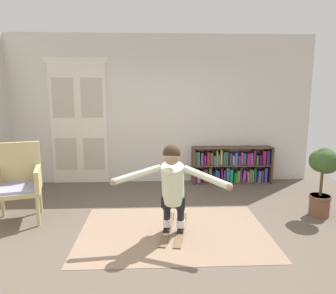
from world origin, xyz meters
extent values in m
plane|color=brown|center=(0.00, 0.00, 0.00)|extent=(7.20, 7.20, 0.00)
cube|color=beige|center=(0.00, 2.60, 1.45)|extent=(6.00, 0.10, 2.90)
cube|color=silver|center=(-1.89, 2.54, 1.18)|extent=(0.55, 0.04, 2.35)
cube|color=#B4AF9E|center=(-1.89, 2.52, 1.69)|extent=(0.41, 0.01, 0.76)
cube|color=#B4AF9E|center=(-1.89, 2.52, 0.59)|extent=(0.41, 0.01, 0.64)
cube|color=silver|center=(-1.34, 2.54, 1.18)|extent=(0.55, 0.04, 2.35)
cube|color=#B4AF9E|center=(-1.34, 2.52, 1.69)|extent=(0.41, 0.01, 0.76)
cube|color=#B4AF9E|center=(-1.34, 2.52, 0.59)|extent=(0.41, 0.01, 0.64)
cube|color=silver|center=(-1.61, 2.54, 2.40)|extent=(1.22, 0.04, 0.10)
cube|color=#886E5A|center=(0.11, 0.18, 0.00)|extent=(2.46, 1.70, 0.01)
cube|color=#4D392A|center=(0.64, 2.39, 0.36)|extent=(0.04, 0.30, 0.73)
cube|color=#4D392A|center=(2.19, 2.39, 0.36)|extent=(0.04, 0.30, 0.73)
cube|color=#4D392A|center=(1.41, 2.39, 0.01)|extent=(1.55, 0.30, 0.02)
cube|color=#4D392A|center=(1.41, 2.39, 0.36)|extent=(1.55, 0.30, 0.02)
cube|color=#4D392A|center=(1.41, 2.39, 0.72)|extent=(1.55, 0.30, 0.02)
cube|color=#8A1C7A|center=(0.68, 2.41, 0.15)|extent=(0.05, 0.18, 0.26)
cube|color=#B0BB79|center=(0.74, 2.41, 0.13)|extent=(0.04, 0.18, 0.22)
cube|color=#89306C|center=(0.79, 2.41, 0.13)|extent=(0.04, 0.17, 0.23)
cube|color=maroon|center=(0.86, 2.38, 0.16)|extent=(0.05, 0.20, 0.28)
cube|color=#287E23|center=(0.90, 2.39, 0.15)|extent=(0.04, 0.14, 0.27)
cube|color=brown|center=(0.97, 2.37, 0.17)|extent=(0.05, 0.17, 0.30)
cube|color=#19279D|center=(1.04, 2.40, 0.13)|extent=(0.05, 0.15, 0.21)
cube|color=#295059|center=(1.08, 2.38, 0.15)|extent=(0.04, 0.24, 0.26)
cube|color=#457E78|center=(1.14, 2.41, 0.13)|extent=(0.05, 0.17, 0.23)
cube|color=#6D1670|center=(1.20, 2.40, 0.16)|extent=(0.04, 0.21, 0.29)
cube|color=#57378D|center=(1.26, 2.38, 0.14)|extent=(0.05, 0.16, 0.25)
cube|color=#386875|center=(1.32, 2.38, 0.17)|extent=(0.06, 0.21, 0.30)
cube|color=teal|center=(1.39, 2.38, 0.15)|extent=(0.05, 0.21, 0.26)
cube|color=#147E1B|center=(1.48, 2.40, 0.12)|extent=(0.06, 0.23, 0.20)
cube|color=#917D51|center=(1.54, 2.39, 0.13)|extent=(0.06, 0.17, 0.23)
cube|color=#413163|center=(1.59, 2.40, 0.17)|extent=(0.04, 0.14, 0.29)
cube|color=#95418C|center=(1.66, 2.40, 0.14)|extent=(0.07, 0.16, 0.23)
cube|color=#BE69B7|center=(1.74, 2.38, 0.13)|extent=(0.04, 0.17, 0.22)
cube|color=#586835|center=(1.78, 2.39, 0.15)|extent=(0.05, 0.22, 0.26)
cube|color=#9BCB22|center=(1.84, 2.40, 0.13)|extent=(0.03, 0.14, 0.23)
cube|color=#175E60|center=(1.89, 2.40, 0.15)|extent=(0.04, 0.14, 0.27)
cube|color=#4F4B96|center=(1.96, 2.38, 0.13)|extent=(0.07, 0.21, 0.23)
cube|color=brown|center=(2.03, 2.39, 0.13)|extent=(0.05, 0.18, 0.23)
cube|color=#4349CC|center=(2.09, 2.41, 0.17)|extent=(0.05, 0.21, 0.29)
cube|color=#4D442C|center=(0.67, 2.39, 0.51)|extent=(0.04, 0.23, 0.27)
cube|color=teal|center=(0.73, 2.40, 0.51)|extent=(0.06, 0.22, 0.27)
cube|color=#5E3E64|center=(0.80, 2.39, 0.50)|extent=(0.05, 0.23, 0.25)
cube|color=#8E1E92|center=(0.86, 2.40, 0.47)|extent=(0.03, 0.23, 0.20)
cube|color=maroon|center=(0.92, 2.38, 0.51)|extent=(0.05, 0.19, 0.26)
cube|color=#875659|center=(1.00, 2.40, 0.49)|extent=(0.06, 0.14, 0.24)
cube|color=teal|center=(1.05, 2.39, 0.47)|extent=(0.04, 0.17, 0.19)
cube|color=olive|center=(1.09, 2.38, 0.52)|extent=(0.03, 0.24, 0.30)
cube|color=#825093|center=(1.13, 2.38, 0.48)|extent=(0.04, 0.15, 0.21)
cube|color=#BDCD78|center=(1.19, 2.40, 0.52)|extent=(0.04, 0.16, 0.30)
cube|color=#236445|center=(1.25, 2.37, 0.50)|extent=(0.06, 0.16, 0.26)
cube|color=#934E4E|center=(1.31, 2.41, 0.51)|extent=(0.04, 0.16, 0.26)
cube|color=navy|center=(1.38, 2.41, 0.49)|extent=(0.07, 0.19, 0.24)
cube|color=#BF6F63|center=(1.43, 2.39, 0.47)|extent=(0.04, 0.20, 0.20)
cube|color=#415EB9|center=(1.48, 2.37, 0.50)|extent=(0.05, 0.17, 0.24)
cube|color=#463F81|center=(1.54, 2.40, 0.47)|extent=(0.04, 0.22, 0.18)
cube|color=#D83EBA|center=(1.60, 2.40, 0.50)|extent=(0.03, 0.15, 0.25)
cube|color=#2F694C|center=(1.66, 2.41, 0.49)|extent=(0.06, 0.14, 0.23)
cube|color=#862092|center=(1.73, 2.38, 0.49)|extent=(0.05, 0.19, 0.23)
cube|color=#9E4B59|center=(1.78, 2.37, 0.49)|extent=(0.04, 0.17, 0.24)
cube|color=#4E204A|center=(1.83, 2.38, 0.52)|extent=(0.06, 0.21, 0.29)
cube|color=#4A702D|center=(1.90, 2.38, 0.47)|extent=(0.03, 0.20, 0.19)
cube|color=#301058|center=(1.96, 2.39, 0.47)|extent=(0.06, 0.24, 0.19)
cube|color=maroon|center=(2.04, 2.37, 0.51)|extent=(0.06, 0.16, 0.28)
cube|color=navy|center=(2.11, 2.38, 0.52)|extent=(0.06, 0.20, 0.29)
cylinder|color=tan|center=(-1.74, 0.45, 0.21)|extent=(0.06, 0.06, 0.42)
cylinder|color=tan|center=(-2.38, 0.81, 0.21)|extent=(0.06, 0.06, 0.42)
cylinder|color=tan|center=(-1.88, 0.95, 0.21)|extent=(0.06, 0.06, 0.42)
cube|color=tan|center=(-2.06, 0.63, 0.45)|extent=(0.74, 0.74, 0.06)
cube|color=#9296C2|center=(-2.06, 0.63, 0.50)|extent=(0.67, 0.67, 0.04)
cube|color=tan|center=(-2.13, 0.89, 0.80)|extent=(0.59, 0.22, 0.60)
cube|color=tan|center=(-1.80, 0.70, 0.62)|extent=(0.21, 0.56, 0.28)
cylinder|color=brown|center=(2.30, 0.63, 0.16)|extent=(0.29, 0.29, 0.31)
cylinder|color=brown|center=(2.30, 0.63, 0.29)|extent=(0.31, 0.31, 0.04)
cylinder|color=#4C3823|center=(2.30, 0.63, 0.49)|extent=(0.04, 0.04, 0.36)
sphere|color=#334E23|center=(2.30, 0.72, 0.80)|extent=(0.22, 0.22, 0.22)
sphere|color=#334E23|center=(2.34, 0.61, 0.83)|extent=(0.35, 0.35, 0.35)
sphere|color=#334E23|center=(2.34, 0.66, 0.89)|extent=(0.26, 0.26, 0.26)
sphere|color=#334E23|center=(2.30, 0.70, 0.82)|extent=(0.33, 0.33, 0.33)
cube|color=brown|center=(0.02, 0.19, 0.01)|extent=(0.25, 0.91, 0.01)
cube|color=brown|center=(0.09, 0.61, 0.05)|extent=(0.11, 0.13, 0.06)
cube|color=black|center=(0.01, 0.17, 0.04)|extent=(0.10, 0.13, 0.04)
cube|color=brown|center=(0.19, 0.16, 0.01)|extent=(0.25, 0.91, 0.01)
cube|color=brown|center=(0.27, 0.58, 0.05)|extent=(0.11, 0.13, 0.06)
cube|color=black|center=(0.19, 0.14, 0.04)|extent=(0.10, 0.13, 0.04)
cylinder|color=white|center=(0.02, 0.19, 0.13)|extent=(0.13, 0.13, 0.10)
cylinder|color=black|center=(0.02, 0.19, 0.33)|extent=(0.10, 0.10, 0.30)
cylinder|color=black|center=(0.01, 0.17, 0.43)|extent=(0.13, 0.13, 0.22)
cylinder|color=white|center=(0.19, 0.16, 0.13)|extent=(0.13, 0.13, 0.10)
cylinder|color=black|center=(0.19, 0.16, 0.33)|extent=(0.10, 0.10, 0.30)
cylinder|color=black|center=(0.19, 0.13, 0.43)|extent=(0.13, 0.13, 0.22)
cube|color=black|center=(0.10, 0.15, 0.44)|extent=(0.33, 0.23, 0.14)
cylinder|color=silver|center=(0.09, 0.07, 0.69)|extent=(0.35, 0.47, 0.58)
sphere|color=tan|center=(0.06, -0.07, 1.07)|extent=(0.23, 0.23, 0.20)
sphere|color=#382619|center=(0.06, -0.06, 1.11)|extent=(0.24, 0.24, 0.21)
cylinder|color=silver|center=(-0.35, -0.04, 0.85)|extent=(0.59, 0.20, 0.21)
sphere|color=tan|center=(-0.63, -0.10, 0.78)|extent=(0.10, 0.10, 0.09)
cylinder|color=silver|center=(0.46, -0.19, 0.85)|extent=(0.53, 0.38, 0.21)
sphere|color=tan|center=(0.69, -0.34, 0.78)|extent=(0.10, 0.10, 0.09)
camera|label=1|loc=(-0.15, -3.73, 1.86)|focal=33.93mm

